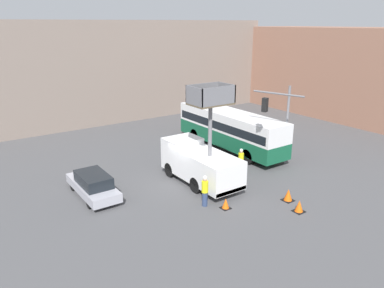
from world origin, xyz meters
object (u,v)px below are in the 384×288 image
at_px(parked_car_curbside, 93,185).
at_px(traffic_light_pole, 280,115).
at_px(city_bus, 230,127).
at_px(traffic_cone_far_side, 288,195).
at_px(traffic_cone_mid_road, 299,206).
at_px(road_worker_directing, 241,161).
at_px(utility_truck, 200,161).
at_px(traffic_cone_near_truck, 226,204).
at_px(road_worker_near_truck, 205,191).

bearing_deg(parked_car_curbside, traffic_light_pole, -14.09).
relative_size(city_bus, traffic_cone_far_side, 15.08).
bearing_deg(city_bus, parked_car_curbside, 91.65).
bearing_deg(traffic_cone_mid_road, road_worker_directing, 79.45).
bearing_deg(utility_truck, traffic_cone_mid_road, -70.50).
xyz_separation_m(city_bus, traffic_cone_near_truck, (-6.97, -7.88, -1.59)).
distance_m(road_worker_directing, parked_car_curbside, 10.08).
height_order(utility_truck, traffic_cone_mid_road, utility_truck).
xyz_separation_m(road_worker_near_truck, traffic_cone_mid_road, (3.88, -3.58, -0.62)).
bearing_deg(utility_truck, road_worker_near_truck, -120.98).
xyz_separation_m(traffic_light_pole, parked_car_curbside, (-12.50, 3.14, -3.22)).
bearing_deg(city_bus, utility_truck, 116.83).
bearing_deg(traffic_cone_near_truck, traffic_light_pole, 21.09).
distance_m(traffic_light_pole, traffic_cone_near_truck, 8.30).
distance_m(traffic_cone_far_side, parked_car_curbside, 11.69).
relative_size(road_worker_directing, traffic_cone_far_side, 2.47).
distance_m(road_worker_directing, traffic_cone_near_truck, 5.52).
relative_size(road_worker_directing, traffic_cone_near_truck, 2.97).
height_order(city_bus, traffic_cone_near_truck, city_bus).
xyz_separation_m(utility_truck, road_worker_near_truck, (-1.64, -2.74, -0.60)).
relative_size(traffic_cone_mid_road, traffic_cone_far_side, 0.95).
distance_m(city_bus, traffic_cone_near_truck, 10.64).
bearing_deg(traffic_cone_mid_road, city_bus, 69.84).
height_order(road_worker_directing, traffic_cone_far_side, road_worker_directing).
distance_m(utility_truck, traffic_cone_far_side, 5.88).
distance_m(road_worker_near_truck, parked_car_curbside, 6.83).
distance_m(utility_truck, road_worker_near_truck, 3.25).
height_order(city_bus, traffic_light_pole, traffic_light_pole).
relative_size(road_worker_near_truck, traffic_cone_near_truck, 3.10).
bearing_deg(road_worker_near_truck, parked_car_curbside, 43.07).
relative_size(road_worker_near_truck, traffic_cone_far_side, 2.58).
bearing_deg(traffic_cone_mid_road, parked_car_curbside, 135.74).
bearing_deg(traffic_cone_near_truck, utility_truck, 76.71).
xyz_separation_m(traffic_light_pole, traffic_cone_near_truck, (-6.94, -2.67, -3.69)).
xyz_separation_m(traffic_light_pole, road_worker_near_truck, (-7.71, -1.73, -3.04)).
bearing_deg(road_worker_directing, city_bus, 122.39).
relative_size(road_worker_near_truck, traffic_cone_mid_road, 2.73).
distance_m(road_worker_near_truck, traffic_cone_near_truck, 1.39).
bearing_deg(parked_car_curbside, traffic_cone_near_truck, -46.25).
bearing_deg(road_worker_directing, parked_car_curbside, -129.24).
bearing_deg(parked_car_curbside, traffic_cone_far_side, -37.79).
distance_m(city_bus, road_worker_near_truck, 10.44).
bearing_deg(city_bus, road_worker_near_truck, 124.14).
height_order(utility_truck, city_bus, utility_truck).
height_order(traffic_light_pole, traffic_cone_mid_road, traffic_light_pole).
xyz_separation_m(traffic_cone_near_truck, traffic_cone_far_side, (3.67, -1.35, 0.06)).
bearing_deg(utility_truck, traffic_light_pole, -9.42).
bearing_deg(traffic_cone_far_side, city_bus, 70.35).
bearing_deg(traffic_cone_far_side, road_worker_directing, 83.24).
bearing_deg(road_worker_near_truck, traffic_cone_mid_road, -134.12).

